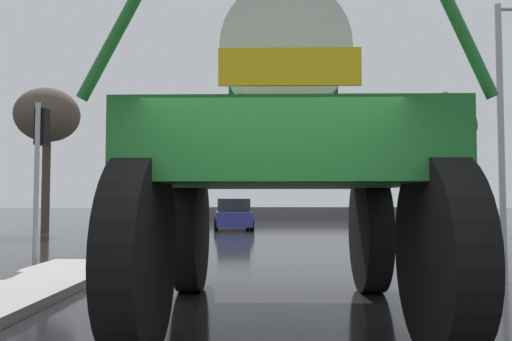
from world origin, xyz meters
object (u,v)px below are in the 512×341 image
traffic_signal_near_right (444,140)px  oversize_sprayer (283,161)px  traffic_signal_near_left (40,148)px  bare_tree_left (47,117)px  sedan_ahead (233,215)px  streetlight_near_right (507,111)px  bare_tree_right (447,128)px

traffic_signal_near_right → oversize_sprayer: bearing=-128.4°
traffic_signal_near_left → bare_tree_left: bare_tree_left is taller
sedan_ahead → streetlight_near_right: (8.60, -11.19, 3.32)m
bare_tree_left → bare_tree_right: (18.62, 1.38, -0.40)m
oversize_sprayer → streetlight_near_right: 10.57m
sedan_ahead → traffic_signal_near_left: (-3.43, -14.45, 1.99)m
sedan_ahead → streetlight_near_right: bearing=-149.0°
oversize_sprayer → traffic_signal_near_right: (3.74, 4.72, 0.80)m
bare_tree_left → bare_tree_right: bearing=4.2°
bare_tree_left → bare_tree_right: bare_tree_left is taller
bare_tree_right → sedan_ahead: bearing=172.3°
bare_tree_right → streetlight_near_right: bearing=-99.8°
bare_tree_left → streetlight_near_right: bearing=-26.5°
sedan_ahead → traffic_signal_near_right: bearing=-165.0°
sedan_ahead → bare_tree_right: (10.28, -1.39, 4.15)m
sedan_ahead → traffic_signal_near_left: traffic_signal_near_left is taller
oversize_sprayer → traffic_signal_near_right: size_ratio=1.42×
oversize_sprayer → bare_tree_right: size_ratio=0.91×
oversize_sprayer → traffic_signal_near_left: bearing=48.7°
streetlight_near_right → bare_tree_left: 18.95m
bare_tree_left → bare_tree_right: size_ratio=1.08×
oversize_sprayer → bare_tree_left: (-10.29, 16.41, 3.22)m
oversize_sprayer → sedan_ahead: bearing=5.8°
streetlight_near_right → traffic_signal_near_right: bearing=-131.7°
traffic_signal_near_left → bare_tree_right: bearing=43.6°
traffic_signal_near_right → bare_tree_left: bearing=140.2°
streetlight_near_right → bare_tree_left: (-16.93, 8.43, 1.23)m
sedan_ahead → bare_tree_right: bearing=-104.2°
bare_tree_left → sedan_ahead: bearing=18.4°
streetlight_near_right → bare_tree_right: 9.99m
oversize_sprayer → sedan_ahead: size_ratio=1.30×
bare_tree_left → bare_tree_right: 18.67m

